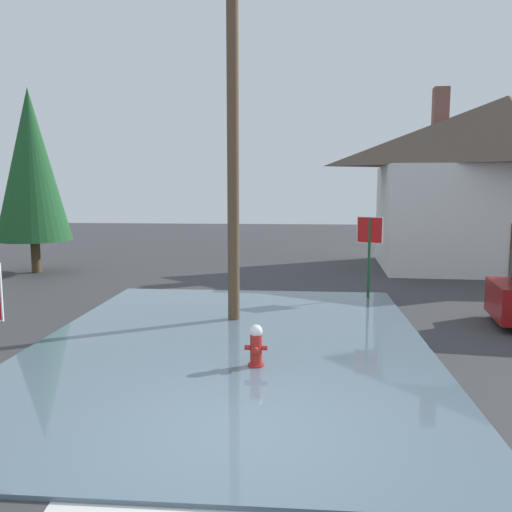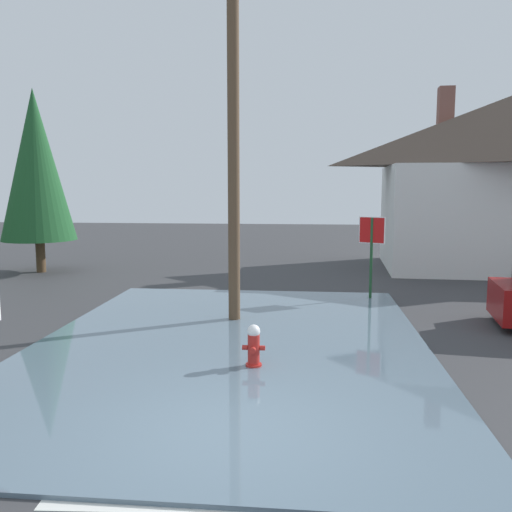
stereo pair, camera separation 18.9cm
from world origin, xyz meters
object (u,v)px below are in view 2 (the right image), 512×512
Objects in this scene: pine_tree_tall_left at (36,165)px; fire_hydrant at (254,347)px; utility_pole at (233,137)px; stop_sign_far at (372,241)px; house at (509,180)px.

fire_hydrant is at bearing -47.81° from pine_tree_tall_left.
utility_pole is 3.52× the size of stop_sign_far.
utility_pole is 5.27m from stop_sign_far.
house is at bearing 47.41° from stop_sign_far.
pine_tree_tall_left reaches higher than stop_sign_far.
utility_pole is 0.83× the size of house.
utility_pole is at bearing -141.62° from stop_sign_far.
pine_tree_tall_left is (-17.87, -2.45, 0.55)m from house.
utility_pole is at bearing -38.91° from pine_tree_tall_left.
fire_hydrant is 0.08× the size of house.
pine_tree_tall_left is (-8.41, 6.79, -0.36)m from utility_pole.
stop_sign_far is (2.74, 6.22, 1.32)m from fire_hydrant.
house is 18.04m from pine_tree_tall_left.
stop_sign_far is 0.24× the size of house.
house is at bearing 44.32° from utility_pole.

